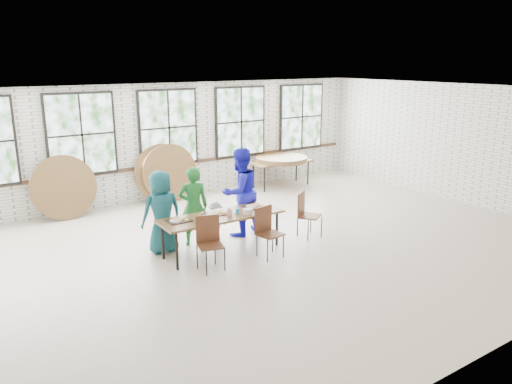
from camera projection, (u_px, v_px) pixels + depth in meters
room at (168, 129)px, 12.84m from camera, size 12.00×12.00×12.00m
dining_table at (222, 218)px, 9.41m from camera, size 2.42×0.86×0.74m
chair_near_left at (209, 238)px, 8.71m from camera, size 0.51×0.50×0.95m
chair_near_right at (267, 228)px, 9.25m from camera, size 0.48×0.46×0.95m
chair_spare at (305, 211)px, 10.28m from camera, size 0.57×0.57×0.95m
adult_teal at (162, 212)px, 9.40m from camera, size 0.79×0.52×1.59m
adult_green at (193, 206)px, 9.76m from camera, size 0.68×0.57×1.58m
toddler at (216, 221)px, 10.13m from camera, size 0.55×0.37×0.80m
adult_blue at (240, 192)px, 10.31m from camera, size 1.00×0.84×1.84m
storage_table at (281, 163)px, 14.35m from camera, size 1.82×0.80×0.74m
tabletop_clutter at (227, 213)px, 9.42m from camera, size 2.08×0.59×0.11m
round_tops_stacked at (281, 159)px, 14.32m from camera, size 1.50×1.50×0.13m
round_tops_leaning at (135, 178)px, 12.36m from camera, size 4.14×0.44×1.49m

